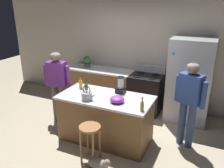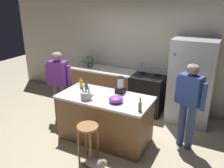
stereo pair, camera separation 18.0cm
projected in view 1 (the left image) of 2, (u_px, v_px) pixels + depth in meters
The scene contains 17 objects.
ground_plane at pixel (106, 139), 4.67m from camera, with size 14.00×14.00×0.00m, color beige.
back_wall at pixel (139, 52), 5.86m from camera, with size 8.00×0.10×2.70m, color beige.
kitchen_island at pixel (106, 118), 4.51m from camera, with size 1.75×0.87×0.91m.
back_counter_run at pixel (104, 86), 6.15m from camera, with size 2.00×0.64×0.91m.
refrigerator at pixel (189, 81), 5.11m from camera, with size 0.90×0.73×1.86m.
stove_range at pixel (145, 93), 5.68m from camera, with size 0.76×0.65×1.09m.
person_by_island_left at pixel (57, 81), 5.04m from camera, with size 0.60×0.30×1.58m.
person_by_sink_right at pixel (189, 97), 4.16m from camera, with size 0.58×0.35×1.61m.
bar_stool at pixel (90, 134), 3.88m from camera, with size 0.36×0.36×0.66m.
cat at pixel (99, 164), 3.80m from camera, with size 0.52×0.18×0.26m.
potted_plant at pixel (87, 61), 6.12m from camera, with size 0.20×0.20×0.30m.
blender_appliance at pixel (121, 86), 4.49m from camera, with size 0.17×0.17×0.32m.
bottle_olive_oil at pixel (86, 88), 4.51m from camera, with size 0.07×0.07×0.28m.
bottle_vinegar at pixel (142, 106), 3.79m from camera, with size 0.06×0.06×0.24m.
bottle_soda at pixel (81, 84), 4.71m from camera, with size 0.07×0.07×0.26m.
mixing_bowl at pixel (117, 99), 4.10m from camera, with size 0.26×0.26×0.12m, color purple.
tea_kettle at pixel (87, 96), 4.20m from camera, with size 0.28×0.20×0.27m.
Camera 1 is at (1.78, -3.58, 2.65)m, focal length 37.60 mm.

